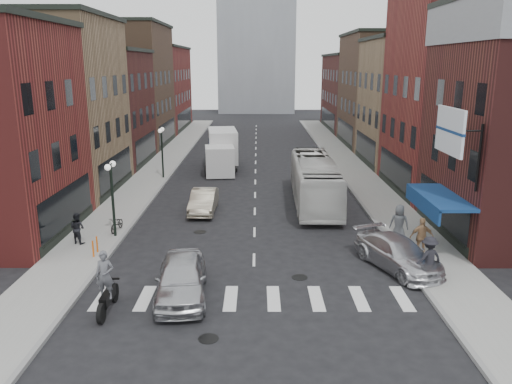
% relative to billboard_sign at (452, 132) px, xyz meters
% --- Properties ---
extents(ground, '(160.00, 160.00, 0.00)m').
position_rel_billboard_sign_xyz_m(ground, '(-8.59, -0.50, -6.13)').
color(ground, black).
rests_on(ground, ground).
extents(sidewalk_left, '(3.00, 74.00, 0.15)m').
position_rel_billboard_sign_xyz_m(sidewalk_left, '(-17.09, 21.50, -6.06)').
color(sidewalk_left, gray).
rests_on(sidewalk_left, ground).
extents(sidewalk_right, '(3.00, 74.00, 0.15)m').
position_rel_billboard_sign_xyz_m(sidewalk_right, '(-0.09, 21.50, -6.06)').
color(sidewalk_right, gray).
rests_on(sidewalk_right, ground).
extents(curb_left, '(0.20, 74.00, 0.16)m').
position_rel_billboard_sign_xyz_m(curb_left, '(-15.59, 21.50, -6.13)').
color(curb_left, gray).
rests_on(curb_left, ground).
extents(curb_right, '(0.20, 74.00, 0.16)m').
position_rel_billboard_sign_xyz_m(curb_right, '(-1.59, 21.50, -6.13)').
color(curb_right, gray).
rests_on(curb_right, ground).
extents(crosswalk_stripes, '(12.00, 2.20, 0.01)m').
position_rel_billboard_sign_xyz_m(crosswalk_stripes, '(-8.59, -3.50, -6.13)').
color(crosswalk_stripes, silver).
rests_on(crosswalk_stripes, ground).
extents(bldg_left_mid_a, '(10.30, 10.20, 12.30)m').
position_rel_billboard_sign_xyz_m(bldg_left_mid_a, '(-23.58, 13.50, 0.02)').
color(bldg_left_mid_a, '#896C4C').
rests_on(bldg_left_mid_a, ground).
extents(bldg_left_mid_b, '(10.30, 10.20, 10.30)m').
position_rel_billboard_sign_xyz_m(bldg_left_mid_b, '(-23.58, 23.50, -0.98)').
color(bldg_left_mid_b, '#491B1A').
rests_on(bldg_left_mid_b, ground).
extents(bldg_left_far_a, '(10.30, 12.20, 13.30)m').
position_rel_billboard_sign_xyz_m(bldg_left_far_a, '(-23.58, 34.50, 0.52)').
color(bldg_left_far_a, brown).
rests_on(bldg_left_far_a, ground).
extents(bldg_left_far_b, '(10.30, 16.20, 11.30)m').
position_rel_billboard_sign_xyz_m(bldg_left_far_b, '(-23.58, 48.50, -0.48)').
color(bldg_left_far_b, maroon).
rests_on(bldg_left_far_b, ground).
extents(bldg_right_mid_a, '(10.30, 10.20, 14.30)m').
position_rel_billboard_sign_xyz_m(bldg_right_mid_a, '(6.41, 13.50, 1.02)').
color(bldg_right_mid_a, maroon).
rests_on(bldg_right_mid_a, ground).
extents(bldg_right_mid_b, '(10.30, 10.20, 11.30)m').
position_rel_billboard_sign_xyz_m(bldg_right_mid_b, '(6.41, 23.50, -0.48)').
color(bldg_right_mid_b, '#896C4C').
rests_on(bldg_right_mid_b, ground).
extents(bldg_right_far_a, '(10.30, 12.20, 12.30)m').
position_rel_billboard_sign_xyz_m(bldg_right_far_a, '(6.41, 34.50, 0.02)').
color(bldg_right_far_a, brown).
rests_on(bldg_right_far_a, ground).
extents(bldg_right_far_b, '(10.30, 16.20, 10.30)m').
position_rel_billboard_sign_xyz_m(bldg_right_far_b, '(6.41, 48.50, -0.98)').
color(bldg_right_far_b, '#491B1A').
rests_on(bldg_right_far_b, ground).
extents(awning_blue, '(1.80, 5.00, 0.78)m').
position_rel_billboard_sign_xyz_m(awning_blue, '(0.34, 2.00, -3.50)').
color(awning_blue, navy).
rests_on(awning_blue, ground).
extents(billboard_sign, '(1.52, 3.00, 3.70)m').
position_rel_billboard_sign_xyz_m(billboard_sign, '(0.00, 0.00, 0.00)').
color(billboard_sign, black).
rests_on(billboard_sign, ground).
extents(streetlamp_near, '(0.32, 1.22, 4.11)m').
position_rel_billboard_sign_xyz_m(streetlamp_near, '(-15.99, 3.50, -3.22)').
color(streetlamp_near, black).
rests_on(streetlamp_near, ground).
extents(streetlamp_far, '(0.32, 1.22, 4.11)m').
position_rel_billboard_sign_xyz_m(streetlamp_far, '(-15.99, 17.50, -3.22)').
color(streetlamp_far, black).
rests_on(streetlamp_far, ground).
extents(bike_rack, '(0.08, 0.68, 0.80)m').
position_rel_billboard_sign_xyz_m(bike_rack, '(-16.19, 0.80, -5.58)').
color(bike_rack, '#D8590C').
rests_on(bike_rack, sidewalk_left).
extents(box_truck, '(2.94, 8.02, 3.40)m').
position_rel_billboard_sign_xyz_m(box_truck, '(-11.49, 21.01, -4.46)').
color(box_truck, silver).
rests_on(box_truck, ground).
extents(motorcycle_rider, '(0.68, 2.41, 2.45)m').
position_rel_billboard_sign_xyz_m(motorcycle_rider, '(-14.01, -4.67, -4.99)').
color(motorcycle_rider, black).
rests_on(motorcycle_rider, ground).
extents(transit_bus, '(2.84, 11.10, 3.08)m').
position_rel_billboard_sign_xyz_m(transit_bus, '(-4.66, 10.28, -4.59)').
color(transit_bus, silver).
rests_on(transit_bus, ground).
extents(sedan_left_near, '(2.37, 4.97, 1.64)m').
position_rel_billboard_sign_xyz_m(sedan_left_near, '(-11.43, -3.39, -5.31)').
color(sedan_left_near, silver).
rests_on(sedan_left_near, ground).
extents(sedan_left_far, '(1.57, 4.31, 1.41)m').
position_rel_billboard_sign_xyz_m(sedan_left_far, '(-11.78, 8.34, -5.43)').
color(sedan_left_far, beige).
rests_on(sedan_left_far, ground).
extents(curb_car, '(3.71, 5.31, 1.43)m').
position_rel_billboard_sign_xyz_m(curb_car, '(-2.09, -0.50, -5.42)').
color(curb_car, silver).
rests_on(curb_car, ground).
extents(parked_bicycle, '(0.71, 1.57, 0.80)m').
position_rel_billboard_sign_xyz_m(parked_bicycle, '(-16.09, 4.28, -5.58)').
color(parked_bicycle, black).
rests_on(parked_bicycle, sidewalk_left).
extents(ped_left_solo, '(0.89, 0.72, 1.59)m').
position_rel_billboard_sign_xyz_m(ped_left_solo, '(-17.55, 2.36, -5.19)').
color(ped_left_solo, black).
rests_on(ped_left_solo, sidewalk_left).
extents(ped_right_a, '(1.34, 0.98, 1.87)m').
position_rel_billboard_sign_xyz_m(ped_right_a, '(-1.19, -1.90, -5.05)').
color(ped_right_a, black).
rests_on(ped_right_a, sidewalk_right).
extents(ped_right_b, '(1.13, 0.59, 1.90)m').
position_rel_billboard_sign_xyz_m(ped_right_b, '(-0.67, 0.64, -5.03)').
color(ped_right_b, '#9A734E').
rests_on(ped_right_b, sidewalk_right).
extents(ped_right_c, '(1.07, 0.83, 1.94)m').
position_rel_billboard_sign_xyz_m(ped_right_c, '(-1.19, 2.66, -5.01)').
color(ped_right_c, '#54575C').
rests_on(ped_right_c, sidewalk_right).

